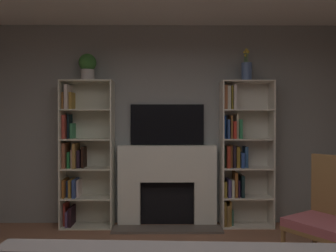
{
  "coord_description": "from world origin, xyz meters",
  "views": [
    {
      "loc": [
        -0.02,
        -2.28,
        1.44
      ],
      "look_at": [
        0.0,
        1.04,
        1.39
      ],
      "focal_mm": 37.21,
      "sensor_mm": 36.0,
      "label": 1
    }
  ],
  "objects_px": {
    "vase_with_flowers": "(247,71)",
    "armchair": "(333,215)",
    "bookshelf_right": "(239,154)",
    "fireplace": "(167,183)",
    "potted_plant": "(88,66)",
    "tv": "(167,125)",
    "bookshelf_left": "(82,155)"
  },
  "relations": [
    {
      "from": "bookshelf_right",
      "to": "potted_plant",
      "type": "xyz_separation_m",
      "value": [
        -2.07,
        -0.03,
        1.2
      ]
    },
    {
      "from": "bookshelf_left",
      "to": "vase_with_flowers",
      "type": "bearing_deg",
      "value": -0.63
    },
    {
      "from": "fireplace",
      "to": "tv",
      "type": "xyz_separation_m",
      "value": [
        0.0,
        0.08,
        0.81
      ]
    },
    {
      "from": "fireplace",
      "to": "bookshelf_right",
      "type": "distance_m",
      "value": 1.07
    },
    {
      "from": "tv",
      "to": "bookshelf_left",
      "type": "height_order",
      "value": "bookshelf_left"
    },
    {
      "from": "fireplace",
      "to": "bookshelf_left",
      "type": "xyz_separation_m",
      "value": [
        -1.17,
        -0.02,
        0.39
      ]
    },
    {
      "from": "fireplace",
      "to": "bookshelf_left",
      "type": "distance_m",
      "value": 1.23
    },
    {
      "from": "bookshelf_right",
      "to": "vase_with_flowers",
      "type": "distance_m",
      "value": 1.14
    },
    {
      "from": "bookshelf_left",
      "to": "vase_with_flowers",
      "type": "distance_m",
      "value": 2.52
    },
    {
      "from": "bookshelf_left",
      "to": "vase_with_flowers",
      "type": "height_order",
      "value": "vase_with_flowers"
    },
    {
      "from": "bookshelf_right",
      "to": "armchair",
      "type": "height_order",
      "value": "bookshelf_right"
    },
    {
      "from": "bookshelf_left",
      "to": "armchair",
      "type": "distance_m",
      "value": 3.14
    },
    {
      "from": "fireplace",
      "to": "armchair",
      "type": "bearing_deg",
      "value": -44.37
    },
    {
      "from": "armchair",
      "to": "bookshelf_right",
      "type": "bearing_deg",
      "value": 110.64
    },
    {
      "from": "fireplace",
      "to": "potted_plant",
      "type": "bearing_deg",
      "value": -177.67
    },
    {
      "from": "potted_plant",
      "to": "vase_with_flowers",
      "type": "bearing_deg",
      "value": 0.0
    },
    {
      "from": "bookshelf_right",
      "to": "tv",
      "type": "bearing_deg",
      "value": 174.84
    },
    {
      "from": "fireplace",
      "to": "tv",
      "type": "relative_size",
      "value": 1.42
    },
    {
      "from": "fireplace",
      "to": "potted_plant",
      "type": "xyz_separation_m",
      "value": [
        -1.08,
        -0.04,
        1.6
      ]
    },
    {
      "from": "fireplace",
      "to": "tv",
      "type": "bearing_deg",
      "value": 90.0
    },
    {
      "from": "bookshelf_left",
      "to": "vase_with_flowers",
      "type": "xyz_separation_m",
      "value": [
        2.25,
        -0.02,
        1.15
      ]
    },
    {
      "from": "tv",
      "to": "bookshelf_right",
      "type": "height_order",
      "value": "bookshelf_right"
    },
    {
      "from": "tv",
      "to": "vase_with_flowers",
      "type": "bearing_deg",
      "value": -6.33
    },
    {
      "from": "vase_with_flowers",
      "to": "bookshelf_right",
      "type": "bearing_deg",
      "value": 161.43
    },
    {
      "from": "vase_with_flowers",
      "to": "armchair",
      "type": "relative_size",
      "value": 0.4
    },
    {
      "from": "potted_plant",
      "to": "armchair",
      "type": "bearing_deg",
      "value": -29.3
    },
    {
      "from": "bookshelf_right",
      "to": "vase_with_flowers",
      "type": "xyz_separation_m",
      "value": [
        0.09,
        -0.03,
        1.14
      ]
    },
    {
      "from": "bookshelf_right",
      "to": "potted_plant",
      "type": "distance_m",
      "value": 2.39
    },
    {
      "from": "tv",
      "to": "bookshelf_left",
      "type": "relative_size",
      "value": 0.51
    },
    {
      "from": "bookshelf_left",
      "to": "armchair",
      "type": "xyz_separation_m",
      "value": [
        2.72,
        -1.51,
        -0.41
      ]
    },
    {
      "from": "bookshelf_right",
      "to": "armchair",
      "type": "xyz_separation_m",
      "value": [
        0.57,
        -1.51,
        -0.43
      ]
    },
    {
      "from": "vase_with_flowers",
      "to": "bookshelf_left",
      "type": "bearing_deg",
      "value": 179.37
    }
  ]
}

